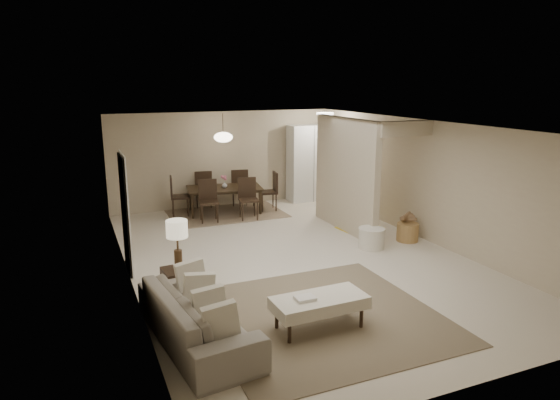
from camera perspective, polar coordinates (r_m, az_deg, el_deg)
name	(u,v)px	position (r m, az deg, el deg)	size (l,w,h in m)	color
floor	(294,257)	(9.54, 1.66, -6.58)	(9.00, 9.00, 0.00)	beige
ceiling	(295,125)	(9.00, 1.77, 8.56)	(9.00, 9.00, 0.00)	white
back_wall	(224,159)	(13.34, -6.39, 4.67)	(6.00, 6.00, 0.00)	tan
left_wall	(126,209)	(8.42, -17.18, -1.01)	(9.00, 9.00, 0.00)	tan
right_wall	(427,181)	(10.77, 16.40, 2.10)	(9.00, 9.00, 0.00)	tan
partition	(345,175)	(11.09, 7.50, 2.86)	(0.15, 2.50, 2.50)	tan
doorway	(125,214)	(9.06, -17.30, -1.53)	(0.04, 0.90, 2.04)	black
pantry_cabinet	(310,163)	(13.90, 3.40, 4.25)	(1.20, 0.55, 2.10)	white
flush_light	(325,114)	(12.88, 5.18, 9.81)	(0.44, 0.44, 0.05)	white
living_rug	(322,316)	(7.32, 4.79, -13.05)	(3.20, 3.20, 0.01)	brown
sofa	(197,317)	(6.61, -9.47, -13.06)	(0.90, 2.31, 0.68)	gray
ottoman_bench	(319,303)	(6.84, 4.52, -11.68)	(1.29, 0.61, 0.46)	beige
side_table	(180,285)	(7.82, -11.40, -9.47)	(0.46, 0.46, 0.51)	black
table_lamp	(177,233)	(7.55, -11.69, -3.74)	(0.32, 0.32, 0.76)	#4A341F
round_pouf	(371,238)	(10.16, 10.42, -4.32)	(0.53, 0.53, 0.41)	beige
wicker_basket	(408,232)	(10.77, 14.37, -3.57)	(0.45, 0.45, 0.38)	olive
dining_rug	(225,212)	(12.77, -6.28, -1.42)	(2.80, 2.10, 0.01)	#816B50
dining_table	(225,200)	(12.70, -6.32, -0.03)	(1.86, 1.03, 0.65)	black
dining_chairs	(225,194)	(12.66, -6.34, 0.73)	(2.70, 2.13, 1.00)	black
vase	(224,185)	(12.61, -6.36, 1.74)	(0.14, 0.14, 0.14)	silver
yellow_mat	(360,228)	(11.54, 9.11, -3.13)	(1.00, 0.61, 0.01)	gold
pendant_light	(223,137)	(12.42, -6.51, 7.14)	(0.46, 0.46, 0.71)	#4A341F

